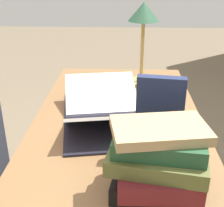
# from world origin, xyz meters

# --- Properties ---
(reading_desk) EXTENTS (1.44, 0.70, 0.76)m
(reading_desk) POSITION_xyz_m (0.00, 0.00, 0.66)
(reading_desk) COLOR brown
(reading_desk) RESTS_ON ground_plane
(open_book) EXTENTS (0.59, 0.41, 0.12)m
(open_book) POSITION_xyz_m (-0.06, -0.06, 0.80)
(open_book) COLOR black
(open_book) RESTS_ON reading_desk
(book_stack_tall) EXTENTS (0.23, 0.29, 0.22)m
(book_stack_tall) POSITION_xyz_m (0.40, 0.12, 0.87)
(book_stack_tall) COLOR black
(book_stack_tall) RESTS_ON reading_desk
(book_standing_upright) EXTENTS (0.05, 0.16, 0.27)m
(book_standing_upright) POSITION_xyz_m (0.18, 0.14, 0.90)
(book_standing_upright) COLOR #1E284C
(book_standing_upright) RESTS_ON reading_desk
(reading_lamp) EXTENTS (0.15, 0.15, 0.42)m
(reading_lamp) POSITION_xyz_m (-0.48, 0.11, 1.09)
(reading_lamp) COLOR tan
(reading_lamp) RESTS_ON reading_desk
(coffee_mug) EXTENTS (0.10, 0.11, 0.10)m
(coffee_mug) POSITION_xyz_m (-0.28, -0.10, 0.81)
(coffee_mug) COLOR white
(coffee_mug) RESTS_ON reading_desk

